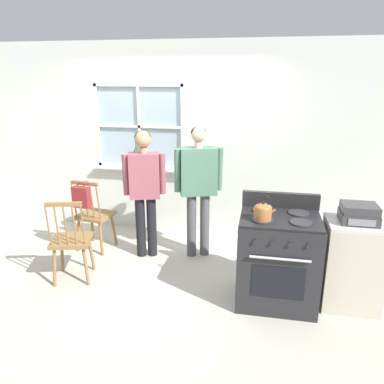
{
  "coord_description": "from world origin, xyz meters",
  "views": [
    {
      "loc": [
        1.26,
        -3.76,
        2.24
      ],
      "look_at": [
        0.51,
        0.13,
        1.0
      ],
      "focal_mm": 35.0,
      "sensor_mm": 36.0,
      "label": 1
    }
  ],
  "objects_px": {
    "person_teen_center": "(198,181)",
    "potted_plant": "(136,160)",
    "kettle": "(263,211)",
    "side_counter": "(351,263)",
    "chair_near_wall": "(71,242)",
    "person_elderly_left": "(145,183)",
    "stove": "(278,259)",
    "chair_by_window": "(94,216)",
    "handbag": "(81,197)",
    "stereo": "(359,214)"
  },
  "relations": [
    {
      "from": "handbag",
      "to": "kettle",
      "type": "bearing_deg",
      "value": -17.27
    },
    {
      "from": "kettle",
      "to": "potted_plant",
      "type": "distance_m",
      "value": 2.51
    },
    {
      "from": "chair_near_wall",
      "to": "person_elderly_left",
      "type": "distance_m",
      "value": 1.1
    },
    {
      "from": "chair_near_wall",
      "to": "side_counter",
      "type": "distance_m",
      "value": 2.98
    },
    {
      "from": "handbag",
      "to": "person_teen_center",
      "type": "bearing_deg",
      "value": 12.46
    },
    {
      "from": "chair_near_wall",
      "to": "handbag",
      "type": "height_order",
      "value": "same"
    },
    {
      "from": "handbag",
      "to": "potted_plant",
      "type": "bearing_deg",
      "value": 70.29
    },
    {
      "from": "chair_near_wall",
      "to": "person_elderly_left",
      "type": "height_order",
      "value": "person_elderly_left"
    },
    {
      "from": "kettle",
      "to": "chair_near_wall",
      "type": "bearing_deg",
      "value": 176.4
    },
    {
      "from": "handbag",
      "to": "stereo",
      "type": "xyz_separation_m",
      "value": [
        3.1,
        -0.49,
        0.18
      ]
    },
    {
      "from": "person_elderly_left",
      "to": "potted_plant",
      "type": "height_order",
      "value": "person_elderly_left"
    },
    {
      "from": "person_teen_center",
      "to": "stove",
      "type": "distance_m",
      "value": 1.4
    },
    {
      "from": "chair_by_window",
      "to": "person_teen_center",
      "type": "height_order",
      "value": "person_teen_center"
    },
    {
      "from": "chair_near_wall",
      "to": "stove",
      "type": "distance_m",
      "value": 2.26
    },
    {
      "from": "chair_near_wall",
      "to": "kettle",
      "type": "distance_m",
      "value": 2.16
    },
    {
      "from": "chair_by_window",
      "to": "stereo",
      "type": "distance_m",
      "value": 3.2
    },
    {
      "from": "kettle",
      "to": "handbag",
      "type": "bearing_deg",
      "value": 162.73
    },
    {
      "from": "chair_by_window",
      "to": "stove",
      "type": "height_order",
      "value": "stove"
    },
    {
      "from": "person_teen_center",
      "to": "side_counter",
      "type": "relative_size",
      "value": 1.85
    },
    {
      "from": "person_teen_center",
      "to": "kettle",
      "type": "bearing_deg",
      "value": -70.79
    },
    {
      "from": "side_counter",
      "to": "person_elderly_left",
      "type": "bearing_deg",
      "value": 164.49
    },
    {
      "from": "stove",
      "to": "stereo",
      "type": "bearing_deg",
      "value": 4.86
    },
    {
      "from": "stereo",
      "to": "kettle",
      "type": "bearing_deg",
      "value": -167.87
    },
    {
      "from": "kettle",
      "to": "side_counter",
      "type": "height_order",
      "value": "kettle"
    },
    {
      "from": "stove",
      "to": "handbag",
      "type": "relative_size",
      "value": 3.53
    },
    {
      "from": "chair_near_wall",
      "to": "side_counter",
      "type": "bearing_deg",
      "value": 166.65
    },
    {
      "from": "person_teen_center",
      "to": "stove",
      "type": "xyz_separation_m",
      "value": [
        0.97,
        -0.87,
        -0.53
      ]
    },
    {
      "from": "potted_plant",
      "to": "handbag",
      "type": "height_order",
      "value": "potted_plant"
    },
    {
      "from": "kettle",
      "to": "person_elderly_left",
      "type": "bearing_deg",
      "value": 149.12
    },
    {
      "from": "chair_near_wall",
      "to": "stereo",
      "type": "xyz_separation_m",
      "value": [
        2.98,
        0.06,
        0.52
      ]
    },
    {
      "from": "side_counter",
      "to": "chair_by_window",
      "type": "bearing_deg",
      "value": 167.07
    },
    {
      "from": "kettle",
      "to": "side_counter",
      "type": "xyz_separation_m",
      "value": [
        0.9,
        0.21,
        -0.57
      ]
    },
    {
      "from": "handbag",
      "to": "side_counter",
      "type": "bearing_deg",
      "value": -8.65
    },
    {
      "from": "stove",
      "to": "kettle",
      "type": "bearing_deg",
      "value": -143.21
    },
    {
      "from": "person_teen_center",
      "to": "potted_plant",
      "type": "relative_size",
      "value": 4.6
    },
    {
      "from": "person_elderly_left",
      "to": "stereo",
      "type": "height_order",
      "value": "person_elderly_left"
    },
    {
      "from": "chair_by_window",
      "to": "person_teen_center",
      "type": "distance_m",
      "value": 1.48
    },
    {
      "from": "handbag",
      "to": "stereo",
      "type": "height_order",
      "value": "stereo"
    },
    {
      "from": "person_teen_center",
      "to": "chair_near_wall",
      "type": "bearing_deg",
      "value": -165.37
    },
    {
      "from": "chair_by_window",
      "to": "side_counter",
      "type": "height_order",
      "value": "chair_by_window"
    },
    {
      "from": "person_elderly_left",
      "to": "side_counter",
      "type": "relative_size",
      "value": 1.8
    },
    {
      "from": "chair_by_window",
      "to": "side_counter",
      "type": "relative_size",
      "value": 1.09
    },
    {
      "from": "person_elderly_left",
      "to": "stereo",
      "type": "relative_size",
      "value": 4.75
    },
    {
      "from": "kettle",
      "to": "side_counter",
      "type": "bearing_deg",
      "value": 13.4
    },
    {
      "from": "chair_by_window",
      "to": "stove",
      "type": "xyz_separation_m",
      "value": [
        2.35,
        -0.79,
        0.01
      ]
    },
    {
      "from": "person_teen_center",
      "to": "stereo",
      "type": "xyz_separation_m",
      "value": [
        1.69,
        -0.81,
        -0.01
      ]
    },
    {
      "from": "chair_near_wall",
      "to": "kettle",
      "type": "relative_size",
      "value": 3.97
    },
    {
      "from": "potted_plant",
      "to": "stereo",
      "type": "distance_m",
      "value": 3.13
    },
    {
      "from": "stove",
      "to": "stereo",
      "type": "xyz_separation_m",
      "value": [
        0.72,
        0.06,
        0.51
      ]
    },
    {
      "from": "stove",
      "to": "side_counter",
      "type": "distance_m",
      "value": 0.73
    }
  ]
}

